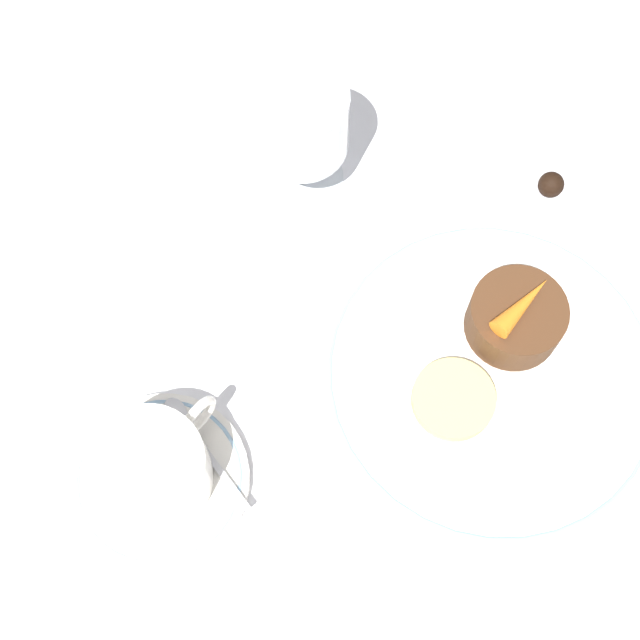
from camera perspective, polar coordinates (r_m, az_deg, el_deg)
ground_plane at (r=0.72m, az=10.63°, el=-2.51°), size 3.00×3.00×0.00m
dinner_plate at (r=0.70m, az=10.91°, el=-3.54°), size 0.27×0.27×0.01m
saucer at (r=0.68m, az=-10.19°, el=-10.08°), size 0.13×0.13×0.01m
coffee_cup at (r=0.65m, az=-10.76°, el=-9.39°), size 0.11×0.08×0.05m
spoon at (r=0.68m, az=-7.86°, el=-7.62°), size 0.03×0.11×0.00m
wine_glass at (r=0.71m, az=-1.15°, el=12.25°), size 0.07×0.07×0.11m
fork at (r=0.79m, az=17.39°, el=6.72°), size 0.06×0.19×0.01m
dessert_cake at (r=0.70m, az=12.64°, el=-0.06°), size 0.07×0.07×0.04m
carrot_garnish at (r=0.67m, az=13.10°, el=0.79°), size 0.06×0.02×0.02m
pineapple_slice at (r=0.68m, az=8.28°, el=-4.85°), size 0.06×0.06×0.01m
chocolate_truffle at (r=0.78m, az=14.57°, el=8.39°), size 0.02×0.02×0.02m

